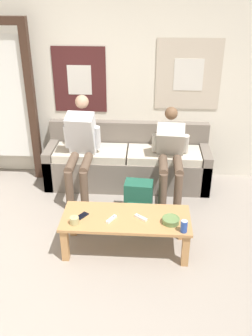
% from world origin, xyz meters
% --- Properties ---
extents(ground_plane, '(18.00, 18.00, 0.00)m').
position_xyz_m(ground_plane, '(0.00, 0.00, 0.00)').
color(ground_plane, gray).
extents(wall_back, '(10.00, 0.07, 2.55)m').
position_xyz_m(wall_back, '(0.00, 2.57, 1.28)').
color(wall_back, silver).
rests_on(wall_back, ground_plane).
extents(couch, '(2.18, 0.65, 0.81)m').
position_xyz_m(couch, '(0.21, 2.24, 0.30)').
color(couch, '#70665B').
rests_on(couch, ground_plane).
extents(coffee_table, '(1.30, 0.53, 0.40)m').
position_xyz_m(coffee_table, '(0.28, 0.82, 0.33)').
color(coffee_table, '#B27F4C').
rests_on(coffee_table, ground_plane).
extents(person_seated_adult, '(0.47, 0.92, 1.26)m').
position_xyz_m(person_seated_adult, '(-0.36, 1.91, 0.68)').
color(person_seated_adult, brown).
rests_on(person_seated_adult, ground_plane).
extents(person_seated_teen, '(0.47, 0.98, 1.11)m').
position_xyz_m(person_seated_teen, '(0.76, 1.92, 0.62)').
color(person_seated_teen, brown).
rests_on(person_seated_teen, ground_plane).
extents(backpack, '(0.34, 0.26, 0.43)m').
position_xyz_m(backpack, '(0.38, 1.48, 0.20)').
color(backpack, '#1E5642').
rests_on(backpack, ground_plane).
extents(ceramic_bowl, '(0.18, 0.18, 0.06)m').
position_xyz_m(ceramic_bowl, '(0.72, 0.75, 0.43)').
color(ceramic_bowl, '#607F47').
rests_on(ceramic_bowl, coffee_table).
extents(pillar_candle, '(0.09, 0.09, 0.09)m').
position_xyz_m(pillar_candle, '(-0.22, 0.67, 0.43)').
color(pillar_candle, tan).
rests_on(pillar_candle, coffee_table).
extents(drink_can_blue, '(0.07, 0.07, 0.12)m').
position_xyz_m(drink_can_blue, '(0.84, 0.61, 0.46)').
color(drink_can_blue, '#28479E').
rests_on(drink_can_blue, coffee_table).
extents(game_controller_near_left, '(0.10, 0.14, 0.03)m').
position_xyz_m(game_controller_near_left, '(0.14, 0.76, 0.41)').
color(game_controller_near_left, white).
rests_on(game_controller_near_left, coffee_table).
extents(game_controller_near_right, '(0.13, 0.12, 0.03)m').
position_xyz_m(game_controller_near_right, '(0.43, 0.80, 0.41)').
color(game_controller_near_right, white).
rests_on(game_controller_near_right, coffee_table).
extents(cell_phone, '(0.13, 0.15, 0.01)m').
position_xyz_m(cell_phone, '(-0.17, 0.81, 0.40)').
color(cell_phone, black).
rests_on(cell_phone, coffee_table).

